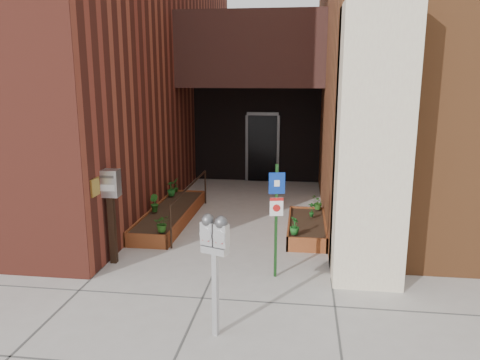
% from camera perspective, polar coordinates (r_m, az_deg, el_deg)
% --- Properties ---
extents(ground, '(80.00, 80.00, 0.00)m').
position_cam_1_polar(ground, '(8.30, -3.15, -11.10)').
color(ground, '#9E9991').
rests_on(ground, ground).
extents(architecture, '(20.00, 14.60, 10.00)m').
position_cam_1_polar(architecture, '(14.53, 1.21, 19.18)').
color(architecture, maroon).
rests_on(architecture, ground).
extents(planter_left, '(0.90, 3.60, 0.30)m').
position_cam_1_polar(planter_left, '(11.06, -8.47, -4.32)').
color(planter_left, brown).
rests_on(planter_left, ground).
extents(planter_right, '(0.80, 2.20, 0.30)m').
position_cam_1_polar(planter_right, '(10.17, 8.13, -5.83)').
color(planter_right, brown).
rests_on(planter_right, ground).
extents(handrail, '(0.04, 3.34, 0.90)m').
position_cam_1_polar(handrail, '(10.72, -6.08, -1.39)').
color(handrail, black).
rests_on(handrail, ground).
extents(parking_meter, '(0.38, 0.25, 1.65)m').
position_cam_1_polar(parking_meter, '(5.94, -3.09, -7.69)').
color(parking_meter, '#B5B5B8').
rests_on(parking_meter, ground).
extents(sign_post, '(0.26, 0.09, 1.94)m').
position_cam_1_polar(sign_post, '(7.71, 4.45, -3.55)').
color(sign_post, '#163D16').
rests_on(sign_post, ground).
extents(payment_dropbox, '(0.35, 0.28, 1.73)m').
position_cam_1_polar(payment_dropbox, '(8.58, -15.53, -1.94)').
color(payment_dropbox, black).
rests_on(payment_dropbox, ground).
extents(shrub_left_a, '(0.37, 0.37, 0.35)m').
position_cam_1_polar(shrub_left_a, '(9.42, -9.45, -5.22)').
color(shrub_left_a, '#255819').
rests_on(shrub_left_a, planter_left).
extents(shrub_left_b, '(0.31, 0.31, 0.40)m').
position_cam_1_polar(shrub_left_b, '(10.80, -10.45, -2.78)').
color(shrub_left_b, '#205618').
rests_on(shrub_left_b, planter_left).
extents(shrub_left_c, '(0.31, 0.31, 0.39)m').
position_cam_1_polar(shrub_left_c, '(12.12, -8.38, -1.03)').
color(shrub_left_c, '#1C621F').
rests_on(shrub_left_c, planter_left).
extents(shrub_left_d, '(0.25, 0.25, 0.37)m').
position_cam_1_polar(shrub_left_d, '(12.54, -7.83, -0.58)').
color(shrub_left_d, '#1A5016').
rests_on(shrub_left_d, planter_left).
extents(shrub_right_a, '(0.21, 0.21, 0.35)m').
position_cam_1_polar(shrub_right_a, '(9.21, 6.66, -5.55)').
color(shrub_right_a, '#19591C').
rests_on(shrub_right_a, planter_right).
extents(shrub_right_b, '(0.21, 0.21, 0.33)m').
position_cam_1_polar(shrub_right_b, '(10.36, 8.77, -3.57)').
color(shrub_right_b, '#1B5F1E').
rests_on(shrub_right_b, planter_right).
extents(shrub_right_c, '(0.39, 0.39, 0.31)m').
position_cam_1_polar(shrub_right_c, '(10.95, 9.47, -2.76)').
color(shrub_right_c, '#295F1B').
rests_on(shrub_right_c, planter_right).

